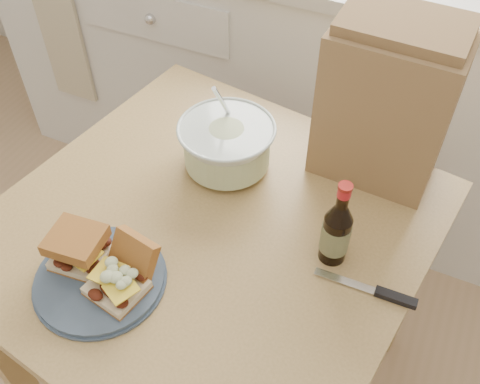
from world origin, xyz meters
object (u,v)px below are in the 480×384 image
at_px(paper_bag, 386,107).
at_px(plate, 100,279).
at_px(beer_bottle, 336,232).
at_px(dining_table, 210,253).
at_px(coleslaw_bowl, 227,147).

bearing_deg(paper_bag, plate, -123.21).
relative_size(plate, beer_bottle, 1.22).
height_order(dining_table, beer_bottle, beer_bottle).
xyz_separation_m(beer_bottle, paper_bag, (0.00, 0.29, 0.10)).
relative_size(beer_bottle, paper_bag, 0.59).
distance_m(dining_table, beer_bottle, 0.33).
height_order(coleslaw_bowl, paper_bag, paper_bag).
xyz_separation_m(coleslaw_bowl, paper_bag, (0.31, 0.14, 0.12)).
relative_size(coleslaw_bowl, paper_bag, 0.64).
bearing_deg(paper_bag, coleslaw_bowl, -153.08).
xyz_separation_m(plate, coleslaw_bowl, (0.08, 0.40, 0.05)).
height_order(coleslaw_bowl, beer_bottle, coleslaw_bowl).
height_order(dining_table, coleslaw_bowl, coleslaw_bowl).
bearing_deg(dining_table, paper_bag, 58.56).
height_order(dining_table, plate, plate).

